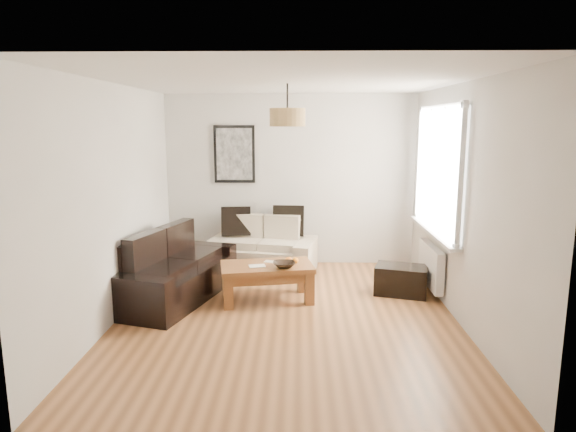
{
  "coord_description": "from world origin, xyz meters",
  "views": [
    {
      "loc": [
        0.14,
        -5.43,
        2.17
      ],
      "look_at": [
        0.0,
        0.6,
        1.05
      ],
      "focal_mm": 31.38,
      "sensor_mm": 36.0,
      "label": 1
    }
  ],
  "objects_px": {
    "loveseat_cream": "(262,246)",
    "ottoman": "(401,280)",
    "sofa_leather": "(173,267)",
    "coffee_table": "(267,282)"
  },
  "relations": [
    {
      "from": "loveseat_cream",
      "to": "coffee_table",
      "type": "xyz_separation_m",
      "value": [
        0.15,
        -1.26,
        -0.15
      ]
    },
    {
      "from": "loveseat_cream",
      "to": "ottoman",
      "type": "height_order",
      "value": "loveseat_cream"
    },
    {
      "from": "loveseat_cream",
      "to": "sofa_leather",
      "type": "relative_size",
      "value": 0.82
    },
    {
      "from": "loveseat_cream",
      "to": "ottoman",
      "type": "relative_size",
      "value": 2.35
    },
    {
      "from": "ottoman",
      "to": "coffee_table",
      "type": "bearing_deg",
      "value": -171.27
    },
    {
      "from": "sofa_leather",
      "to": "coffee_table",
      "type": "distance_m",
      "value": 1.19
    },
    {
      "from": "loveseat_cream",
      "to": "sofa_leather",
      "type": "height_order",
      "value": "sofa_leather"
    },
    {
      "from": "coffee_table",
      "to": "ottoman",
      "type": "xyz_separation_m",
      "value": [
        1.71,
        0.26,
        -0.04
      ]
    },
    {
      "from": "sofa_leather",
      "to": "coffee_table",
      "type": "relative_size",
      "value": 1.66
    },
    {
      "from": "loveseat_cream",
      "to": "sofa_leather",
      "type": "xyz_separation_m",
      "value": [
        -1.02,
        -1.21,
        0.02
      ]
    }
  ]
}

